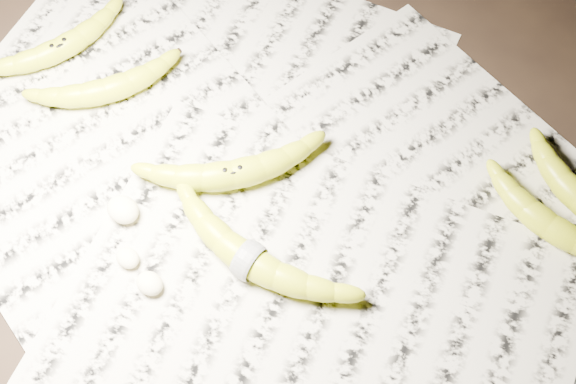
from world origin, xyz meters
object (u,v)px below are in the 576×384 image
Objects in this scene: banana_left_a at (59,47)px; banana_left_b at (106,89)px; banana_taped at (249,259)px; banana_center at (233,173)px; banana_upper_a at (551,225)px.

banana_left_a is 0.10m from banana_left_b.
banana_left_b is 0.78× the size of banana_taped.
banana_taped reaches higher than banana_left_b.
banana_taped is (0.09, -0.07, 0.00)m from banana_center.
banana_left_a is at bearing 129.09° from banana_center.
banana_taped is 1.28× the size of banana_upper_a.
banana_left_a is 0.30m from banana_center.
banana_upper_a is (0.24, 0.25, -0.00)m from banana_taped.
banana_center and banana_taped have the same top height.
banana_center reaches higher than banana_upper_a.
banana_left_a is at bearing 116.43° from banana_left_b.
banana_upper_a is (0.53, 0.19, 0.00)m from banana_left_b.
banana_left_a is at bearing 164.51° from banana_taped.
banana_center is 0.11m from banana_taped.
banana_center is 0.37m from banana_upper_a.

